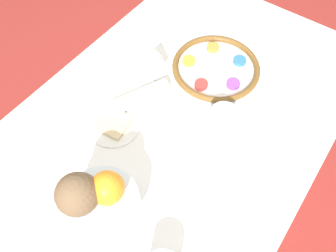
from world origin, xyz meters
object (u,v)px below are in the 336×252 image
(bread_plate, at_px, (114,124))
(napkin_roll, at_px, (140,97))
(cup_near, at_px, (223,119))
(wine_glass, at_px, (152,55))
(coconut, at_px, (78,194))
(seder_plate, at_px, (215,68))
(orange_fruit, at_px, (107,188))
(fruit_stand, at_px, (102,206))

(bread_plate, xyz_separation_m, napkin_roll, (-0.12, 0.01, 0.02))
(bread_plate, height_order, cup_near, cup_near)
(wine_glass, height_order, coconut, coconut)
(seder_plate, height_order, orange_fruit, orange_fruit)
(wine_glass, bearing_deg, coconut, 18.89)
(fruit_stand, relative_size, orange_fruit, 2.31)
(fruit_stand, bearing_deg, seder_plate, -176.38)
(fruit_stand, bearing_deg, coconut, -53.37)
(coconut, distance_m, bread_plate, 0.31)
(orange_fruit, xyz_separation_m, napkin_roll, (-0.31, -0.17, -0.12))
(seder_plate, bearing_deg, cup_near, 36.93)
(fruit_stand, height_order, cup_near, fruit_stand)
(seder_plate, distance_m, bread_plate, 0.39)
(fruit_stand, bearing_deg, bread_plate, -142.71)
(fruit_stand, bearing_deg, napkin_roll, -154.67)
(wine_glass, bearing_deg, fruit_stand, 23.32)
(seder_plate, relative_size, coconut, 2.96)
(bread_plate, bearing_deg, seder_plate, 160.50)
(wine_glass, bearing_deg, orange_fruit, 25.26)
(wine_glass, relative_size, fruit_stand, 0.66)
(fruit_stand, xyz_separation_m, bread_plate, (-0.22, -0.17, -0.07))
(coconut, bearing_deg, wine_glass, -161.11)
(fruit_stand, distance_m, bread_plate, 0.28)
(seder_plate, bearing_deg, fruit_stand, 3.62)
(orange_fruit, bearing_deg, coconut, -36.77)
(wine_glass, xyz_separation_m, coconut, (0.48, 0.16, 0.06))
(coconut, bearing_deg, bread_plate, -150.97)
(fruit_stand, distance_m, napkin_roll, 0.38)
(napkin_roll, bearing_deg, cup_near, 105.46)
(seder_plate, height_order, napkin_roll, napkin_roll)
(wine_glass, distance_m, cup_near, 0.30)
(seder_plate, relative_size, fruit_stand, 1.59)
(seder_plate, xyz_separation_m, fruit_stand, (0.59, 0.04, 0.06))
(fruit_stand, bearing_deg, wine_glass, -156.68)
(fruit_stand, height_order, napkin_roll, fruit_stand)
(wine_glass, relative_size, orange_fruit, 1.54)
(napkin_roll, bearing_deg, fruit_stand, 25.33)
(wine_glass, xyz_separation_m, cup_near, (0.05, 0.29, -0.05))
(seder_plate, xyz_separation_m, cup_near, (0.18, 0.13, 0.02))
(seder_plate, height_order, coconut, coconut)
(cup_near, bearing_deg, bread_plate, -54.56)
(bread_plate, relative_size, cup_near, 2.07)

